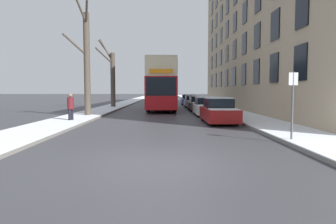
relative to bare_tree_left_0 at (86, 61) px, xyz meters
name	(u,v)px	position (x,y,z in m)	size (l,w,h in m)	color
ground_plane	(159,163)	(5.34, -13.39, -3.95)	(320.00, 320.00, 0.00)	#38383D
sidewalk_left	(137,99)	(-0.28, 39.61, -3.87)	(2.62, 130.00, 0.16)	slate
sidewalk_right	(192,99)	(10.96, 39.61, -3.87)	(2.62, 130.00, 0.16)	slate
terrace_facade_right	(281,26)	(16.76, 8.35, 4.19)	(9.10, 36.79, 16.28)	tan
bare_tree_left_0	(86,61)	(0.00, 0.00, 0.00)	(2.05, 1.71, 9.22)	#4C4238
bare_tree_left_1	(112,76)	(-0.22, 11.22, -0.56)	(2.05, 2.32, 7.45)	#4C4238
double_decker_bus	(162,83)	(5.18, 7.91, -1.34)	(2.62, 11.33, 4.63)	red
parked_car_0	(218,111)	(8.57, -3.85, -3.27)	(1.69, 4.28, 1.47)	maroon
parked_car_1	(206,107)	(8.57, 1.26, -3.30)	(1.71, 4.08, 1.42)	silver
parked_car_2	(198,104)	(8.57, 6.67, -3.30)	(1.70, 4.31, 1.41)	#474C56
parked_car_3	(193,102)	(8.57, 12.41, -3.33)	(1.79, 4.05, 1.34)	#9EA3AD
parked_car_4	(188,100)	(8.57, 18.57, -3.32)	(1.85, 3.93, 1.36)	navy
pedestrian_left_sidewalk	(71,107)	(0.00, -3.62, -3.02)	(0.37, 0.37, 1.70)	black
street_sign_post	(292,103)	(9.94, -10.62, -2.50)	(0.32, 0.07, 2.52)	#4C4F54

